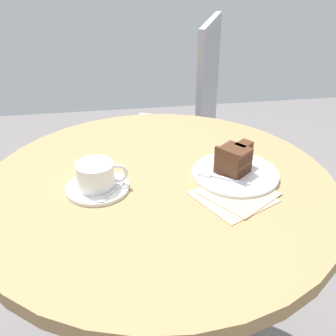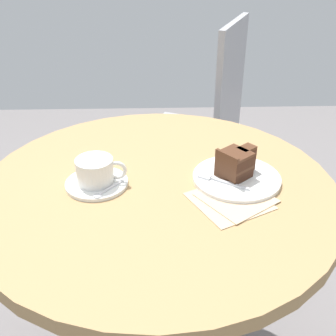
% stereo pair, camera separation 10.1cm
% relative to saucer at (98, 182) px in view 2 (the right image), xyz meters
% --- Properties ---
extents(cafe_table, '(0.87, 0.87, 0.70)m').
position_rel_saucer_xyz_m(cafe_table, '(0.15, -0.00, -0.11)').
color(cafe_table, '#A37F51').
rests_on(cafe_table, ground).
extents(saucer, '(0.15, 0.15, 0.01)m').
position_rel_saucer_xyz_m(saucer, '(0.00, 0.00, 0.00)').
color(saucer, white).
rests_on(saucer, cafe_table).
extents(coffee_cup, '(0.12, 0.09, 0.06)m').
position_rel_saucer_xyz_m(coffee_cup, '(0.00, -0.01, 0.04)').
color(coffee_cup, white).
rests_on(coffee_cup, saucer).
extents(teaspoon, '(0.07, 0.08, 0.00)m').
position_rel_saucer_xyz_m(teaspoon, '(0.03, -0.05, 0.01)').
color(teaspoon, silver).
rests_on(teaspoon, saucer).
extents(cake_plate, '(0.21, 0.21, 0.01)m').
position_rel_saucer_xyz_m(cake_plate, '(0.34, 0.01, 0.00)').
color(cake_plate, white).
rests_on(cake_plate, cafe_table).
extents(cake_slice, '(0.11, 0.10, 0.07)m').
position_rel_saucer_xyz_m(cake_slice, '(0.34, 0.01, 0.04)').
color(cake_slice, '#422619').
rests_on(cake_slice, cake_plate).
extents(fork, '(0.12, 0.08, 0.00)m').
position_rel_saucer_xyz_m(fork, '(0.29, -0.01, 0.01)').
color(fork, silver).
rests_on(fork, cake_plate).
extents(napkin, '(0.22, 0.21, 0.00)m').
position_rel_saucer_xyz_m(napkin, '(0.32, -0.08, -0.00)').
color(napkin, tan).
rests_on(napkin, cafe_table).
extents(cafe_chair, '(0.50, 0.50, 0.93)m').
position_rel_saucer_xyz_m(cafe_chair, '(0.37, 0.79, -0.17)').
color(cafe_chair, '#9E9EA3').
rests_on(cafe_chair, ground).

